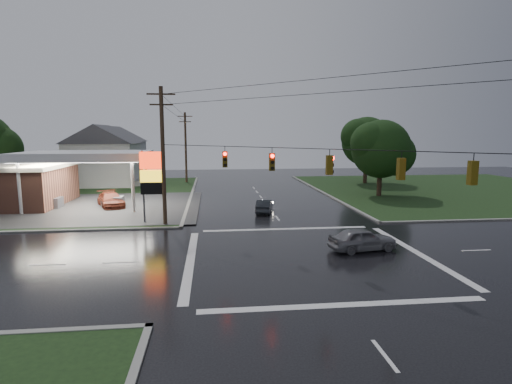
{
  "coord_description": "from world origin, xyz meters",
  "views": [
    {
      "loc": [
        -5.66,
        -22.87,
        7.36
      ],
      "look_at": [
        -2.38,
        6.68,
        3.0
      ],
      "focal_mm": 28.0,
      "sensor_mm": 36.0,
      "label": 1
    }
  ],
  "objects": [
    {
      "name": "gas_station",
      "position": [
        -25.68,
        19.7,
        2.55
      ],
      "size": [
        26.2,
        18.0,
        5.6
      ],
      "color": "#2D2D2D",
      "rests_on": "ground"
    },
    {
      "name": "utility_pole_n",
      "position": [
        -9.5,
        38.0,
        5.47
      ],
      "size": [
        2.2,
        0.32,
        10.5
      ],
      "color": "#382619",
      "rests_on": "ground"
    },
    {
      "name": "car_north",
      "position": [
        -0.8,
        13.79,
        0.62
      ],
      "size": [
        2.13,
        3.98,
        1.24
      ],
      "primitive_type": "imported",
      "rotation": [
        0.0,
        0.0,
        2.92
      ],
      "color": "#202428",
      "rests_on": "ground"
    },
    {
      "name": "car_pump",
      "position": [
        -15.87,
        18.25,
        0.74
      ],
      "size": [
        3.97,
        5.52,
        1.48
      ],
      "primitive_type": "imported",
      "rotation": [
        0.0,
        0.0,
        0.42
      ],
      "color": "#5A2114",
      "rests_on": "ground"
    },
    {
      "name": "utility_pole_nw",
      "position": [
        -9.5,
        9.5,
        5.72
      ],
      "size": [
        2.2,
        0.32,
        11.0
      ],
      "color": "#382619",
      "rests_on": "ground"
    },
    {
      "name": "grass_nw",
      "position": [
        -26.0,
        26.0,
        0.04
      ],
      "size": [
        36.0,
        36.0,
        0.08
      ],
      "primitive_type": "cube",
      "color": "black",
      "rests_on": "ground"
    },
    {
      "name": "tree_ne_near",
      "position": [
        14.14,
        21.99,
        5.56
      ],
      "size": [
        7.99,
        6.8,
        8.98
      ],
      "color": "black",
      "rests_on": "ground"
    },
    {
      "name": "ground",
      "position": [
        0.0,
        0.0,
        0.0
      ],
      "size": [
        120.0,
        120.0,
        0.0
      ],
      "primitive_type": "plane",
      "color": "black",
      "rests_on": "ground"
    },
    {
      "name": "traffic_signals",
      "position": [
        0.02,
        -0.02,
        6.48
      ],
      "size": [
        26.87,
        26.87,
        1.47
      ],
      "color": "black",
      "rests_on": "ground"
    },
    {
      "name": "house_near",
      "position": [
        -20.95,
        36.0,
        4.41
      ],
      "size": [
        11.05,
        8.48,
        8.6
      ],
      "color": "silver",
      "rests_on": "ground"
    },
    {
      "name": "house_far",
      "position": [
        -21.95,
        48.0,
        4.41
      ],
      "size": [
        11.05,
        8.48,
        8.6
      ],
      "color": "silver",
      "rests_on": "ground"
    },
    {
      "name": "car_crossing",
      "position": [
        3.76,
        0.81,
        0.73
      ],
      "size": [
        4.5,
        2.33,
        1.46
      ],
      "primitive_type": "imported",
      "rotation": [
        0.0,
        0.0,
        1.72
      ],
      "color": "slate",
      "rests_on": "ground"
    },
    {
      "name": "grass_ne",
      "position": [
        26.0,
        26.0,
        0.04
      ],
      "size": [
        36.0,
        36.0,
        0.08
      ],
      "primitive_type": "cube",
      "color": "black",
      "rests_on": "ground"
    },
    {
      "name": "tree_ne_far",
      "position": [
        17.15,
        33.99,
        6.18
      ],
      "size": [
        8.46,
        7.2,
        9.8
      ],
      "color": "black",
      "rests_on": "ground"
    },
    {
      "name": "pylon_sign",
      "position": [
        -10.5,
        10.5,
        4.01
      ],
      "size": [
        2.0,
        0.35,
        6.0
      ],
      "color": "#59595E",
      "rests_on": "ground"
    }
  ]
}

